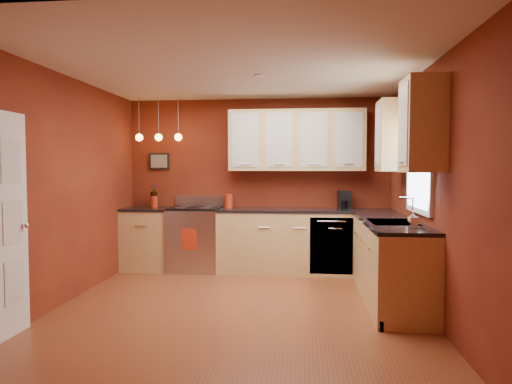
# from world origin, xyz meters

# --- Properties ---
(floor) EXTENTS (4.20, 4.20, 0.00)m
(floor) POSITION_xyz_m (0.00, 0.00, 0.00)
(floor) COLOR brown
(floor) RESTS_ON ground
(ceiling) EXTENTS (4.00, 4.20, 0.02)m
(ceiling) POSITION_xyz_m (0.00, 0.00, 2.60)
(ceiling) COLOR beige
(ceiling) RESTS_ON wall_back
(wall_back) EXTENTS (4.00, 0.02, 2.60)m
(wall_back) POSITION_xyz_m (0.00, 2.10, 1.30)
(wall_back) COLOR maroon
(wall_back) RESTS_ON floor
(wall_front) EXTENTS (4.00, 0.02, 2.60)m
(wall_front) POSITION_xyz_m (0.00, -2.10, 1.30)
(wall_front) COLOR maroon
(wall_front) RESTS_ON floor
(wall_left) EXTENTS (0.02, 4.20, 2.60)m
(wall_left) POSITION_xyz_m (-2.00, 0.00, 1.30)
(wall_left) COLOR maroon
(wall_left) RESTS_ON floor
(wall_right) EXTENTS (0.02, 4.20, 2.60)m
(wall_right) POSITION_xyz_m (2.00, 0.00, 1.30)
(wall_right) COLOR maroon
(wall_right) RESTS_ON floor
(base_cabinets_back_left) EXTENTS (0.70, 0.60, 0.90)m
(base_cabinets_back_left) POSITION_xyz_m (-1.65, 1.80, 0.45)
(base_cabinets_back_left) COLOR #D6B473
(base_cabinets_back_left) RESTS_ON floor
(base_cabinets_back_right) EXTENTS (2.54, 0.60, 0.90)m
(base_cabinets_back_right) POSITION_xyz_m (0.73, 1.80, 0.45)
(base_cabinets_back_right) COLOR #D6B473
(base_cabinets_back_right) RESTS_ON floor
(base_cabinets_right) EXTENTS (0.60, 2.10, 0.90)m
(base_cabinets_right) POSITION_xyz_m (1.70, 0.45, 0.45)
(base_cabinets_right) COLOR #D6B473
(base_cabinets_right) RESTS_ON floor
(counter_back_left) EXTENTS (0.70, 0.62, 0.04)m
(counter_back_left) POSITION_xyz_m (-1.65, 1.80, 0.92)
(counter_back_left) COLOR black
(counter_back_left) RESTS_ON base_cabinets_back_left
(counter_back_right) EXTENTS (2.54, 0.62, 0.04)m
(counter_back_right) POSITION_xyz_m (0.73, 1.80, 0.92)
(counter_back_right) COLOR black
(counter_back_right) RESTS_ON base_cabinets_back_right
(counter_right) EXTENTS (0.62, 2.10, 0.04)m
(counter_right) POSITION_xyz_m (1.70, 0.45, 0.92)
(counter_right) COLOR black
(counter_right) RESTS_ON base_cabinets_right
(gas_range) EXTENTS (0.76, 0.64, 1.11)m
(gas_range) POSITION_xyz_m (-0.92, 1.80, 0.48)
(gas_range) COLOR #B5B5B9
(gas_range) RESTS_ON floor
(dishwasher_front) EXTENTS (0.60, 0.02, 0.80)m
(dishwasher_front) POSITION_xyz_m (1.10, 1.51, 0.45)
(dishwasher_front) COLOR #B5B5B9
(dishwasher_front) RESTS_ON base_cabinets_back_right
(sink) EXTENTS (0.50, 0.70, 0.33)m
(sink) POSITION_xyz_m (1.70, 0.30, 0.92)
(sink) COLOR gray
(sink) RESTS_ON counter_right
(window) EXTENTS (0.06, 1.02, 1.22)m
(window) POSITION_xyz_m (1.97, 0.30, 1.69)
(window) COLOR white
(window) RESTS_ON wall_right
(upper_cabinets_back) EXTENTS (2.00, 0.35, 0.90)m
(upper_cabinets_back) POSITION_xyz_m (0.60, 1.93, 1.95)
(upper_cabinets_back) COLOR #D6B473
(upper_cabinets_back) RESTS_ON wall_back
(upper_cabinets_right) EXTENTS (0.35, 1.95, 0.90)m
(upper_cabinets_right) POSITION_xyz_m (1.82, 0.32, 1.95)
(upper_cabinets_right) COLOR #D6B473
(upper_cabinets_right) RESTS_ON wall_right
(wall_picture) EXTENTS (0.32, 0.03, 0.26)m
(wall_picture) POSITION_xyz_m (-1.55, 2.08, 1.65)
(wall_picture) COLOR black
(wall_picture) RESTS_ON wall_back
(pendant_lights) EXTENTS (0.71, 0.11, 0.66)m
(pendant_lights) POSITION_xyz_m (-1.45, 1.75, 2.01)
(pendant_lights) COLOR gray
(pendant_lights) RESTS_ON ceiling
(red_canister) EXTENTS (0.14, 0.14, 0.20)m
(red_canister) POSITION_xyz_m (-0.43, 1.93, 1.04)
(red_canister) COLOR #B12B13
(red_canister) RESTS_ON counter_back_right
(red_vase) EXTENTS (0.11, 0.11, 0.17)m
(red_vase) POSITION_xyz_m (-1.58, 1.89, 1.03)
(red_vase) COLOR #B12B13
(red_vase) RESTS_ON counter_back_left
(flowers) EXTENTS (0.14, 0.14, 0.20)m
(flowers) POSITION_xyz_m (-1.58, 1.89, 1.19)
(flowers) COLOR #B12B13
(flowers) RESTS_ON red_vase
(coffee_maker) EXTENTS (0.19, 0.19, 0.27)m
(coffee_maker) POSITION_xyz_m (1.31, 1.95, 1.06)
(coffee_maker) COLOR black
(coffee_maker) RESTS_ON counter_back_right
(soap_pump) EXTENTS (0.09, 0.09, 0.17)m
(soap_pump) POSITION_xyz_m (1.79, -0.24, 1.03)
(soap_pump) COLOR white
(soap_pump) RESTS_ON counter_right
(dish_towel) EXTENTS (0.22, 0.01, 0.30)m
(dish_towel) POSITION_xyz_m (-0.93, 1.47, 0.52)
(dish_towel) COLOR #B12B13
(dish_towel) RESTS_ON gas_range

